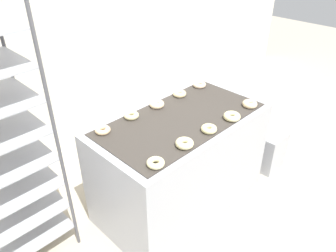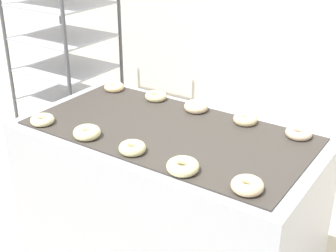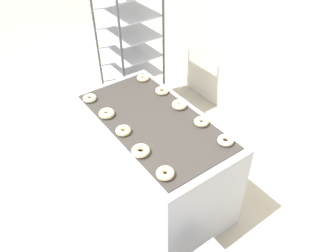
{
  "view_description": "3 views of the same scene",
  "coord_description": "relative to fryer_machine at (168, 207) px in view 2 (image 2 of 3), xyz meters",
  "views": [
    {
      "loc": [
        -1.66,
        -0.86,
        2.21
      ],
      "look_at": [
        0.0,
        0.79,
        0.75
      ],
      "focal_mm": 35.0,
      "sensor_mm": 36.0,
      "label": 1
    },
    {
      "loc": [
        1.13,
        -1.03,
        1.86
      ],
      "look_at": [
        0.0,
        0.64,
        0.92
      ],
      "focal_mm": 50.0,
      "sensor_mm": 36.0,
      "label": 2
    },
    {
      "loc": [
        1.74,
        -0.49,
        2.53
      ],
      "look_at": [
        0.0,
        0.79,
        0.75
      ],
      "focal_mm": 35.0,
      "sensor_mm": 36.0,
      "label": 3
    }
  ],
  "objects": [
    {
      "name": "fryer_machine",
      "position": [
        0.0,
        0.0,
        0.0
      ],
      "size": [
        1.46,
        0.78,
        0.9
      ],
      "color": "#A8AAB2",
      "rests_on": "ground_plane"
    },
    {
      "name": "donut_near_right",
      "position": [
        0.27,
        -0.29,
        0.47
      ],
      "size": [
        0.13,
        0.13,
        0.05
      ],
      "primitive_type": "torus",
      "color": "beige",
      "rests_on": "fryer_machine"
    },
    {
      "name": "donut_near_leftmost",
      "position": [
        -0.55,
        -0.29,
        0.47
      ],
      "size": [
        0.12,
        0.12,
        0.04
      ],
      "primitive_type": "torus",
      "color": "beige",
      "rests_on": "fryer_machine"
    },
    {
      "name": "donut_near_center",
      "position": [
        0.0,
        -0.28,
        0.47
      ],
      "size": [
        0.12,
        0.12,
        0.04
      ],
      "primitive_type": "torus",
      "color": "beige",
      "rests_on": "fryer_machine"
    },
    {
      "name": "donut_far_right",
      "position": [
        0.27,
        0.28,
        0.47
      ],
      "size": [
        0.12,
        0.12,
        0.04
      ],
      "primitive_type": "torus",
      "color": "beige",
      "rests_on": "fryer_machine"
    },
    {
      "name": "donut_far_leftmost",
      "position": [
        -0.56,
        0.27,
        0.47
      ],
      "size": [
        0.12,
        0.12,
        0.04
      ],
      "primitive_type": "torus",
      "color": "beige",
      "rests_on": "fryer_machine"
    },
    {
      "name": "donut_near_left",
      "position": [
        -0.27,
        -0.28,
        0.47
      ],
      "size": [
        0.13,
        0.13,
        0.05
      ],
      "primitive_type": "torus",
      "color": "beige",
      "rests_on": "fryer_machine"
    },
    {
      "name": "donut_far_center",
      "position": [
        -0.01,
        0.27,
        0.47
      ],
      "size": [
        0.13,
        0.13,
        0.05
      ],
      "primitive_type": "torus",
      "color": "beige",
      "rests_on": "fryer_machine"
    },
    {
      "name": "baking_rack_cart",
      "position": [
        -1.2,
        0.52,
        0.51
      ],
      "size": [
        0.59,
        0.54,
        1.88
      ],
      "color": "#4C4C51",
      "rests_on": "ground_plane"
    },
    {
      "name": "donut_far_rightmost",
      "position": [
        0.54,
        0.28,
        0.47
      ],
      "size": [
        0.12,
        0.12,
        0.04
      ],
      "primitive_type": "torus",
      "color": "beige",
      "rests_on": "fryer_machine"
    },
    {
      "name": "donut_near_rightmost",
      "position": [
        0.54,
        -0.28,
        0.47
      ],
      "size": [
        0.13,
        0.13,
        0.05
      ],
      "primitive_type": "torus",
      "color": "beige",
      "rests_on": "fryer_machine"
    },
    {
      "name": "donut_far_left",
      "position": [
        -0.27,
        0.29,
        0.47
      ],
      "size": [
        0.12,
        0.12,
        0.04
      ],
      "primitive_type": "torus",
      "color": "beige",
      "rests_on": "fryer_machine"
    }
  ]
}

